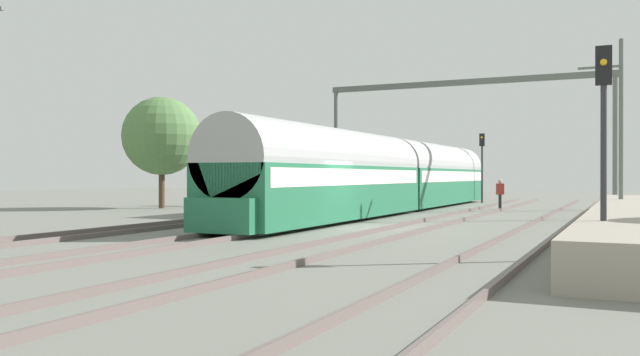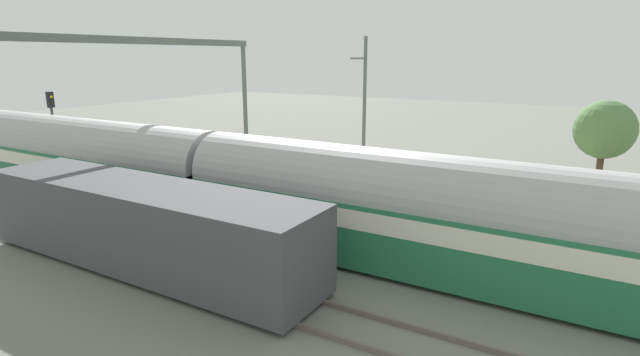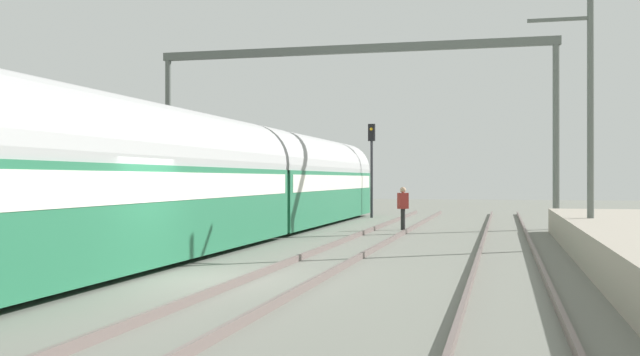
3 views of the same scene
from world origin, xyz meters
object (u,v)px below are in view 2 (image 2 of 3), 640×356
object	(u,v)px
person_crossing	(203,166)
railway_signal_far	(53,123)
passenger_train	(215,180)
freight_car	(145,226)
catenary_gantry	(135,76)

from	to	relation	value
person_crossing	railway_signal_far	world-z (taller)	railway_signal_far
passenger_train	railway_signal_far	size ratio (longest dim) A/B	6.64
freight_car	catenary_gantry	distance (m)	11.12
freight_car	railway_signal_far	world-z (taller)	railway_signal_far
passenger_train	catenary_gantry	xyz separation A→B (m)	(2.18, 6.98, 3.99)
passenger_train	person_crossing	world-z (taller)	passenger_train
catenary_gantry	railway_signal_far	bearing A→B (deg)	92.17
passenger_train	freight_car	size ratio (longest dim) A/B	2.53
passenger_train	catenary_gantry	size ratio (longest dim) A/B	1.88
passenger_train	freight_car	world-z (taller)	passenger_train
person_crossing	catenary_gantry	bearing A→B (deg)	-71.38
passenger_train	railway_signal_far	xyz separation A→B (m)	(1.92, 14.03, 1.20)
catenary_gantry	passenger_train	bearing A→B (deg)	-107.37
passenger_train	freight_car	distance (m)	4.47
catenary_gantry	freight_car	bearing A→B (deg)	-130.09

